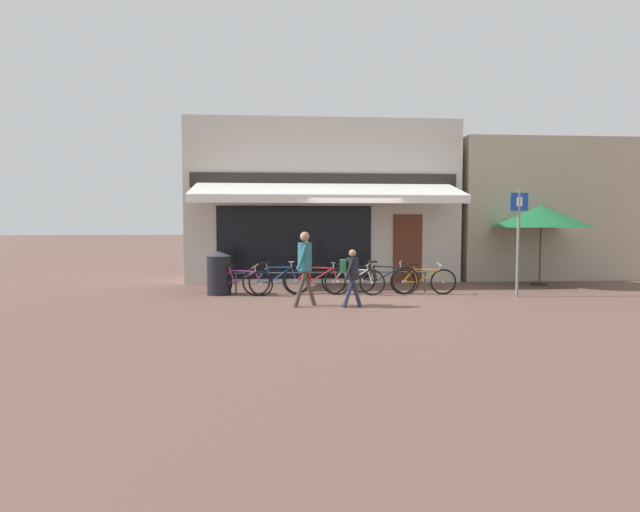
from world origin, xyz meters
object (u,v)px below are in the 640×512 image
at_px(pedestrian_child, 351,271).
at_px(bicycle_purple, 240,282).
at_px(bicycle_red, 317,280).
at_px(bicycle_silver, 352,281).
at_px(parking_sign, 518,232).
at_px(litter_bin, 219,273).
at_px(pedestrian_adult, 305,260).
at_px(bicycle_black, 383,279).
at_px(bicycle_orange, 423,281).
at_px(bicycle_blue, 276,280).
at_px(cafe_parasol, 541,217).

bearing_deg(pedestrian_child, bicycle_purple, 149.57).
bearing_deg(bicycle_red, bicycle_silver, 6.06).
bearing_deg(parking_sign, litter_bin, 172.41).
height_order(pedestrian_adult, litter_bin, pedestrian_adult).
relative_size(bicycle_black, bicycle_orange, 1.03).
bearing_deg(bicycle_orange, bicycle_red, -179.74).
height_order(bicycle_blue, pedestrian_adult, pedestrian_adult).
xyz_separation_m(pedestrian_adult, cafe_parasol, (7.07, 3.30, 1.01)).
bearing_deg(bicycle_red, pedestrian_child, -58.38).
relative_size(bicycle_blue, cafe_parasol, 0.60).
height_order(bicycle_blue, parking_sign, parking_sign).
relative_size(bicycle_purple, parking_sign, 0.65).
bearing_deg(cafe_parasol, bicycle_red, -167.95).
bearing_deg(pedestrian_adult, bicycle_orange, 20.68).
distance_m(bicycle_purple, bicycle_red, 1.95).
distance_m(bicycle_black, cafe_parasol, 5.41).
xyz_separation_m(bicycle_purple, bicycle_red, (1.95, 0.11, 0.02)).
xyz_separation_m(pedestrian_child, parking_sign, (4.30, 1.23, 0.81)).
bearing_deg(bicycle_blue, cafe_parasol, -2.12).
relative_size(bicycle_red, litter_bin, 1.55).
bearing_deg(cafe_parasol, pedestrian_child, -150.04).
xyz_separation_m(bicycle_silver, bicycle_black, (0.82, 0.15, 0.03)).
height_order(bicycle_black, cafe_parasol, cafe_parasol).
distance_m(parking_sign, cafe_parasol, 2.92).
distance_m(bicycle_blue, cafe_parasol, 8.02).
bearing_deg(pedestrian_adult, bicycle_black, 34.52).
relative_size(bicycle_purple, litter_bin, 1.53).
bearing_deg(bicycle_black, pedestrian_adult, -118.63).
distance_m(bicycle_blue, bicycle_red, 1.05).
height_order(pedestrian_adult, pedestrian_child, pedestrian_adult).
bearing_deg(bicycle_orange, bicycle_purple, -176.14).
bearing_deg(bicycle_black, pedestrian_child, -98.68).
relative_size(bicycle_red, bicycle_black, 0.98).
xyz_separation_m(bicycle_black, parking_sign, (3.17, -0.85, 1.21)).
height_order(bicycle_red, pedestrian_adult, pedestrian_adult).
distance_m(bicycle_purple, bicycle_blue, 0.91).
xyz_separation_m(bicycle_purple, parking_sign, (6.84, -0.74, 1.24)).
height_order(bicycle_red, bicycle_orange, bicycle_red).
bearing_deg(bicycle_red, parking_sign, 5.97).
xyz_separation_m(bicycle_black, pedestrian_child, (-1.13, -2.08, 0.40)).
bearing_deg(pedestrian_adult, bicycle_silver, 46.14).
bearing_deg(parking_sign, bicycle_orange, 164.74).
bearing_deg(pedestrian_child, bicycle_orange, 48.47).
distance_m(bicycle_red, litter_bin, 2.51).
relative_size(bicycle_black, litter_bin, 1.58).
relative_size(bicycle_orange, pedestrian_adult, 1.03).
bearing_deg(parking_sign, pedestrian_adult, -168.99).
distance_m(bicycle_purple, cafe_parasol, 8.91).
height_order(bicycle_purple, bicycle_silver, bicycle_purple).
bearing_deg(bicycle_silver, pedestrian_child, -78.80).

